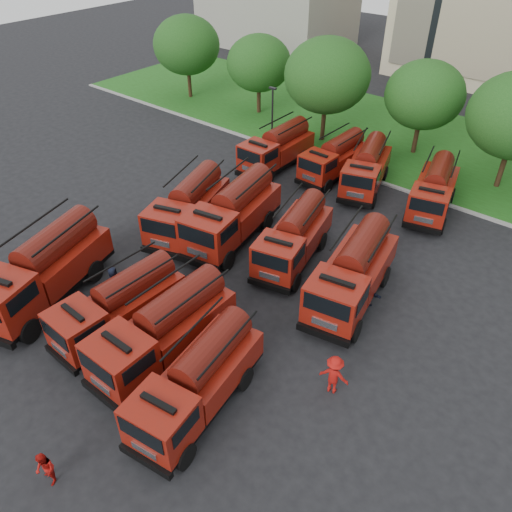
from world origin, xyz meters
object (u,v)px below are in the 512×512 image
at_px(firefighter_1, 51,481).
at_px(firefighter_5, 366,303).
at_px(fire_truck_10, 367,168).
at_px(fire_truck_11, 434,190).
at_px(fire_truck_1, 119,305).
at_px(fire_truck_8, 277,148).
at_px(fire_truck_6, 294,237).
at_px(fire_truck_9, 334,158).
at_px(fire_truck_7, 353,272).
at_px(fire_truck_5, 233,213).
at_px(firefighter_2, 205,392).
at_px(fire_truck_3, 198,380).
at_px(fire_truck_0, 44,269).
at_px(firefighter_3, 332,390).
at_px(fire_truck_4, 189,206).
at_px(firefighter_0, 184,420).
at_px(fire_truck_2, 164,329).
at_px(firefighter_4, 117,294).

relative_size(firefighter_1, firefighter_5, 1.00).
height_order(fire_truck_10, fire_truck_11, fire_truck_10).
distance_m(fire_truck_1, fire_truck_8, 18.87).
bearing_deg(fire_truck_6, fire_truck_9, 96.46).
bearing_deg(fire_truck_11, fire_truck_7, -101.90).
bearing_deg(fire_truck_5, firefighter_2, -65.20).
distance_m(fire_truck_8, firefighter_5, 15.96).
distance_m(fire_truck_9, firefighter_1, 26.85).
bearing_deg(fire_truck_10, fire_truck_7, -81.42).
bearing_deg(fire_truck_8, fire_truck_3, -61.69).
height_order(fire_truck_0, fire_truck_1, fire_truck_0).
height_order(fire_truck_5, fire_truck_7, fire_truck_5).
bearing_deg(fire_truck_5, firefighter_3, -39.31).
distance_m(fire_truck_4, firefighter_0, 13.97).
xyz_separation_m(fire_truck_4, firefighter_1, (7.75, -14.79, -1.64)).
xyz_separation_m(fire_truck_0, fire_truck_3, (10.71, 0.02, -0.26)).
relative_size(fire_truck_6, fire_truck_10, 1.00).
xyz_separation_m(fire_truck_1, fire_truck_2, (2.91, 0.17, 0.12)).
bearing_deg(firefighter_5, fire_truck_0, 56.09).
bearing_deg(fire_truck_9, fire_truck_10, -1.27).
relative_size(fire_truck_6, firefighter_4, 4.14).
xyz_separation_m(fire_truck_8, firefighter_3, (14.40, -15.09, -1.57)).
bearing_deg(fire_truck_4, firefighter_4, -96.65).
height_order(fire_truck_5, fire_truck_11, fire_truck_5).
distance_m(fire_truck_6, firefighter_4, 9.99).
height_order(fire_truck_4, firefighter_0, fire_truck_4).
xyz_separation_m(fire_truck_5, firefighter_3, (10.71, -5.93, -1.77)).
bearing_deg(fire_truck_4, firefighter_5, -14.27).
xyz_separation_m(fire_truck_6, firefighter_0, (2.85, -11.46, -1.55)).
height_order(fire_truck_7, fire_truck_8, fire_truck_7).
height_order(fire_truck_4, fire_truck_9, fire_truck_4).
height_order(fire_truck_2, fire_truck_11, fire_truck_2).
distance_m(fire_truck_7, firefighter_4, 12.25).
relative_size(fire_truck_4, firefighter_1, 4.81).
distance_m(fire_truck_6, firefighter_2, 10.33).
bearing_deg(fire_truck_2, firefighter_2, -9.30).
relative_size(firefighter_0, firefighter_1, 1.06).
bearing_deg(fire_truck_11, fire_truck_5, -140.73).
relative_size(fire_truck_4, fire_truck_7, 0.97).
height_order(fire_truck_3, firefighter_5, fire_truck_3).
bearing_deg(fire_truck_5, firefighter_0, -68.15).
bearing_deg(fire_truck_0, firefighter_4, 25.64).
bearing_deg(fire_truck_7, fire_truck_5, 167.05).
xyz_separation_m(fire_truck_11, firefighter_4, (-9.24, -18.27, -1.53)).
xyz_separation_m(fire_truck_7, fire_truck_8, (-11.96, 9.52, -0.14)).
distance_m(fire_truck_2, fire_truck_11, 19.89).
relative_size(fire_truck_9, firefighter_5, 4.07).
bearing_deg(fire_truck_2, fire_truck_0, -173.14).
relative_size(fire_truck_6, firefighter_0, 4.28).
bearing_deg(fire_truck_1, fire_truck_4, 115.79).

